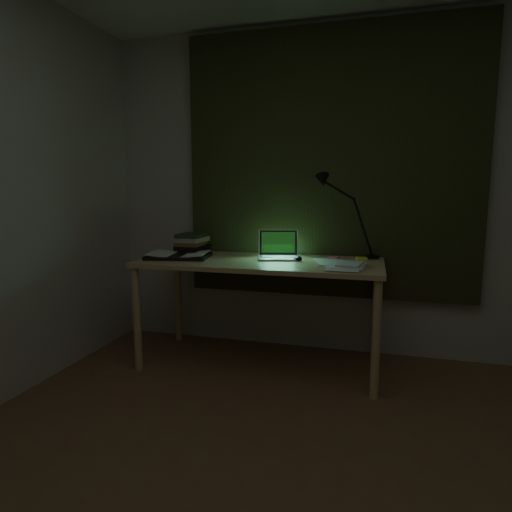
{
  "coord_description": "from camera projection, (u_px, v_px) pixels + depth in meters",
  "views": [
    {
      "loc": [
        0.34,
        -1.34,
        1.25
      ],
      "look_at": [
        -0.42,
        1.43,
        0.82
      ],
      "focal_mm": 30.0,
      "sensor_mm": 36.0,
      "label": 1
    }
  ],
  "objects": [
    {
      "name": "sticky_yellow",
      "position": [
        362.0,
        259.0,
        3.05
      ],
      "size": [
        0.08,
        0.08,
        0.02
      ],
      "primitive_type": "cube",
      "rotation": [
        0.0,
        0.0,
        0.16
      ],
      "color": "#FFF335",
      "rests_on": "desk"
    },
    {
      "name": "sticky_pink",
      "position": [
        334.0,
        258.0,
        3.09
      ],
      "size": [
        0.09,
        0.09,
        0.02
      ],
      "primitive_type": "cube",
      "rotation": [
        0.0,
        0.0,
        -0.22
      ],
      "color": "#F25E74",
      "rests_on": "desk"
    },
    {
      "name": "laptop",
      "position": [
        279.0,
        245.0,
        3.06
      ],
      "size": [
        0.36,
        0.39,
        0.21
      ],
      "primitive_type": null,
      "rotation": [
        0.0,
        0.0,
        0.24
      ],
      "color": "#B8B8BD",
      "rests_on": "desk"
    },
    {
      "name": "desk",
      "position": [
        260.0,
        313.0,
        3.09
      ],
      "size": [
        1.69,
        0.74,
        0.77
      ],
      "primitive_type": null,
      "color": "tan",
      "rests_on": "floor"
    },
    {
      "name": "open_textbook",
      "position": [
        179.0,
        255.0,
        3.13
      ],
      "size": [
        0.49,
        0.38,
        0.04
      ],
      "primitive_type": null,
      "rotation": [
        0.0,
        0.0,
        0.17
      ],
      "color": "silver",
      "rests_on": "desk"
    },
    {
      "name": "loose_papers",
      "position": [
        342.0,
        264.0,
        2.82
      ],
      "size": [
        0.4,
        0.42,
        0.02
      ],
      "primitive_type": null,
      "rotation": [
        0.0,
        0.0,
        0.22
      ],
      "color": "silver",
      "rests_on": "desk"
    },
    {
      "name": "curtain",
      "position": [
        329.0,
        165.0,
        3.21
      ],
      "size": [
        2.2,
        0.06,
        2.0
      ],
      "primitive_type": "cube",
      "color": "#2A2F17",
      "rests_on": "wall_back"
    },
    {
      "name": "wall_back",
      "position": [
        329.0,
        192.0,
        3.28
      ],
      "size": [
        3.5,
        0.0,
        2.5
      ],
      "primitive_type": "cube",
      "color": "beige",
      "rests_on": "ground"
    },
    {
      "name": "desk_lamp",
      "position": [
        373.0,
        219.0,
        3.07
      ],
      "size": [
        0.43,
        0.35,
        0.58
      ],
      "primitive_type": null,
      "rotation": [
        0.0,
        0.0,
        -0.15
      ],
      "color": "black",
      "rests_on": "desk"
    },
    {
      "name": "book_stack",
      "position": [
        193.0,
        243.0,
        3.37
      ],
      "size": [
        0.21,
        0.25,
        0.16
      ],
      "primitive_type": null,
      "rotation": [
        0.0,
        0.0,
        0.0
      ],
      "color": "silver",
      "rests_on": "desk"
    },
    {
      "name": "mouse",
      "position": [
        298.0,
        258.0,
        3.0
      ],
      "size": [
        0.08,
        0.1,
        0.03
      ],
      "primitive_type": "ellipsoid",
      "rotation": [
        0.0,
        0.0,
        0.28
      ],
      "color": "black",
      "rests_on": "desk"
    }
  ]
}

